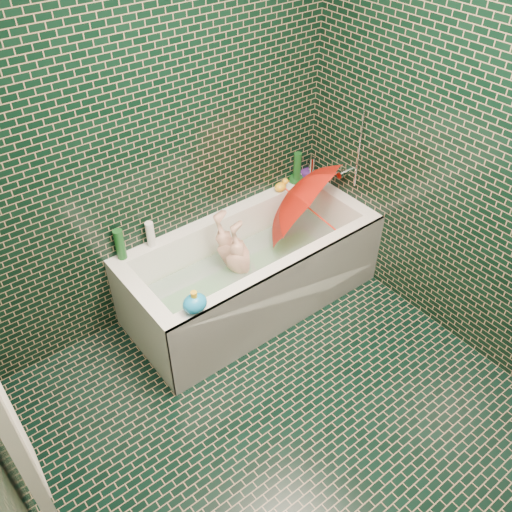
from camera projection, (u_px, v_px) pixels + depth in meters
floor at (300, 437)px, 3.00m from camera, size 2.80×2.80×0.00m
wall_back at (146, 138)px, 3.04m from camera, size 2.80×0.00×2.80m
wall_right at (500, 166)px, 2.81m from camera, size 0.00×2.80×2.80m
bathtub at (253, 278)px, 3.69m from camera, size 1.70×0.75×0.55m
bath_mat at (252, 283)px, 3.73m from camera, size 1.35×0.47×0.01m
water at (251, 267)px, 3.64m from camera, size 1.48×0.53×0.00m
towel at (5, 423)px, 1.90m from camera, size 0.08×0.44×1.12m
faucet at (346, 168)px, 3.71m from camera, size 0.18×0.19×0.55m
child at (240, 266)px, 3.63m from camera, size 0.88×0.33×0.37m
umbrella at (319, 216)px, 3.66m from camera, size 0.98×1.01×1.05m
soap_bottle_a at (300, 179)px, 4.01m from camera, size 0.14×0.14×0.28m
soap_bottle_b at (311, 177)px, 4.04m from camera, size 0.11×0.12×0.20m
soap_bottle_c at (301, 183)px, 3.97m from camera, size 0.13×0.13×0.15m
bottle_right_tall at (297, 168)px, 3.91m from camera, size 0.07×0.07×0.24m
bottle_right_pump at (312, 167)px, 3.99m from camera, size 0.06×0.06×0.16m
bottle_left_tall at (120, 244)px, 3.26m from camera, size 0.08×0.08×0.21m
bottle_left_short at (150, 234)px, 3.36m from camera, size 0.06×0.06×0.17m
rubber_duck at (281, 186)px, 3.87m from camera, size 0.12×0.10×0.10m
bath_toy at (195, 303)px, 2.94m from camera, size 0.17×0.15×0.14m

